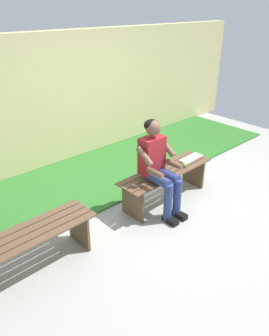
{
  "coord_description": "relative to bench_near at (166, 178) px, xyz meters",
  "views": [
    {
      "loc": [
        3.08,
        2.71,
        2.59
      ],
      "look_at": [
        0.75,
        0.15,
        0.83
      ],
      "focal_mm": 34.87,
      "sensor_mm": 36.0,
      "label": 1
    }
  ],
  "objects": [
    {
      "name": "brick_wall",
      "position": [
        0.5,
        -2.25,
        0.75
      ],
      "size": [
        9.5,
        0.24,
        2.2
      ],
      "primitive_type": "cube",
      "color": "#D1C684",
      "rests_on": "ground"
    },
    {
      "name": "book_open",
      "position": [
        -0.55,
        -0.01,
        0.13
      ],
      "size": [
        0.42,
        0.17,
        0.02
      ],
      "rotation": [
        0.0,
        0.0,
        0.02
      ],
      "color": "white",
      "rests_on": "bench_near"
    },
    {
      "name": "bench_far",
      "position": [
        2.13,
        0.0,
        -0.0
      ],
      "size": [
        1.55,
        0.47,
        0.48
      ],
      "rotation": [
        0.0,
        0.0,
        0.02
      ],
      "color": "brown",
      "rests_on": "ground"
    },
    {
      "name": "person_seated",
      "position": [
        0.28,
        0.1,
        0.36
      ],
      "size": [
        0.5,
        0.69,
        1.28
      ],
      "color": "maroon",
      "rests_on": "ground"
    },
    {
      "name": "bench_near",
      "position": [
        0.0,
        0.0,
        0.0
      ],
      "size": [
        1.55,
        0.47,
        0.48
      ],
      "rotation": [
        0.0,
        0.0,
        0.02
      ],
      "color": "brown",
      "rests_on": "ground"
    },
    {
      "name": "ground_plane",
      "position": [
        1.07,
        1.0,
        -0.38
      ],
      "size": [
        10.0,
        7.0,
        0.04
      ],
      "primitive_type": "cube",
      "color": "#9E9E99"
    },
    {
      "name": "apple",
      "position": [
        -0.26,
        0.11,
        0.16
      ],
      "size": [
        0.08,
        0.08,
        0.08
      ],
      "primitive_type": "sphere",
      "color": "#72B738",
      "rests_on": "bench_near"
    },
    {
      "name": "grass_strip",
      "position": [
        1.07,
        -1.25,
        -0.34
      ],
      "size": [
        9.0,
        1.76,
        0.03
      ],
      "primitive_type": "cube",
      "color": "#2D6B28",
      "rests_on": "ground"
    }
  ]
}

